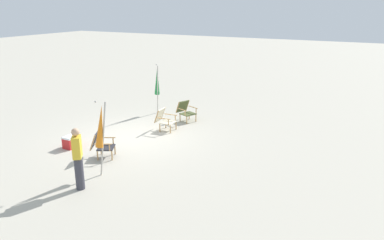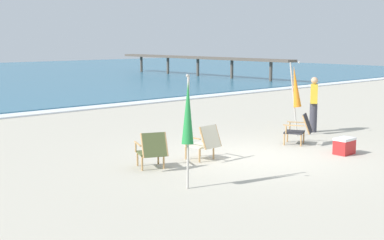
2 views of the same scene
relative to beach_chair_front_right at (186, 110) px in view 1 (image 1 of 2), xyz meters
name	(u,v)px [view 1 (image 1 of 2)]	position (x,y,z in m)	size (l,w,h in m)	color
ground_plane	(133,138)	(2.62, -0.70, -0.43)	(80.00, 80.00, 0.00)	#B7AF9E
beach_chair_front_right	(186,110)	(0.00, 0.00, 0.00)	(0.81, 0.88, 0.80)	#515B33
beach_chair_mid_center	(101,144)	(4.50, -0.50, 0.00)	(0.83, 0.87, 0.81)	#28282D
beach_chair_back_right	(164,119)	(1.39, -0.14, 0.00)	(0.62, 0.72, 0.81)	beige
umbrella_furled_orange	(101,127)	(5.44, 0.38, 0.96)	(0.37, 0.42, 2.12)	#B7B2A8
umbrella_furled_green	(157,82)	(-0.39, -1.56, 0.96)	(0.41, 0.41, 2.11)	#B7B2A8
person_near_chairs	(78,158)	(6.35, 0.38, 0.41)	(0.39, 0.36, 1.63)	#383842
cooler_box	(71,142)	(4.31, -1.94, -0.23)	(0.49, 0.35, 0.40)	red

